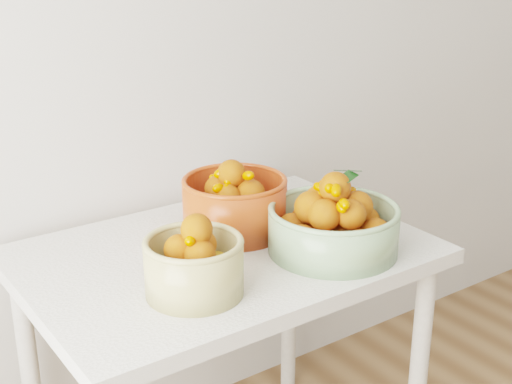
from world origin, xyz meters
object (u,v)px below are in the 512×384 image
table (224,283)px  bowl_green (333,224)px  bowl_cream (194,264)px  bowl_orange (235,203)px

table → bowl_green: size_ratio=3.03×
table → bowl_cream: (-0.18, -0.16, 0.17)m
table → bowl_cream: bearing=-138.0°
bowl_green → bowl_orange: 0.28m
bowl_cream → bowl_green: bowl_green is taller
bowl_orange → table: bearing=-137.5°
bowl_cream → bowl_green: (0.40, -0.01, 0.00)m
table → bowl_green: (0.22, -0.17, 0.17)m
bowl_cream → bowl_green: size_ratio=0.83×
bowl_cream → bowl_orange: bearing=42.2°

